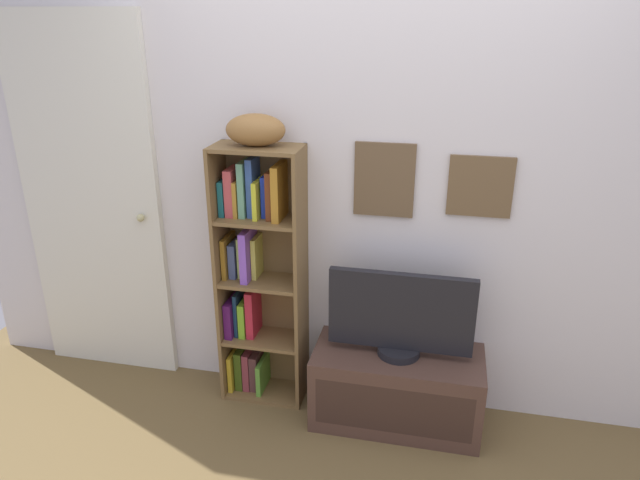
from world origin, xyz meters
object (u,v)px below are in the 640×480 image
tv_stand (396,387)px  bookshelf (256,275)px  door (92,205)px  football (256,130)px  television (401,316)px

tv_stand → bookshelf: bearing=172.1°
bookshelf → tv_stand: size_ratio=1.65×
tv_stand → door: door is taller
football → television: (0.76, -0.08, -0.90)m
television → football: bearing=173.8°
football → tv_stand: 1.53m
bookshelf → television: 0.81m
bookshelf → football: bearing=-34.1°
television → door: bearing=174.2°
bookshelf → television: (0.80, -0.11, -0.10)m
bookshelf → door: size_ratio=0.69×
television → tv_stand: bearing=-90.0°
bookshelf → tv_stand: bearing=-7.9°
bookshelf → television: bookshelf is taller
television → bookshelf: bearing=172.2°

